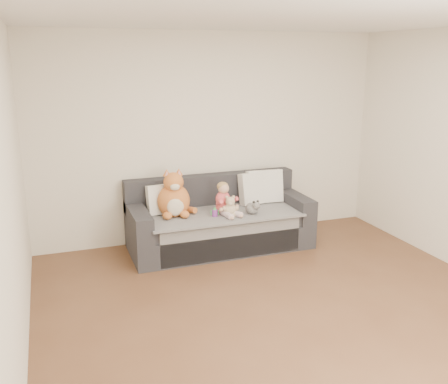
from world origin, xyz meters
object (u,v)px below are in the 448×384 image
(toddler, at_px, (224,201))
(teddy_bear, at_px, (230,208))
(plush_cat, at_px, (174,198))
(sippy_cup, at_px, (215,212))
(sofa, at_px, (219,223))

(toddler, bearing_deg, teddy_bear, -84.40)
(toddler, height_order, teddy_bear, toddler)
(toddler, distance_m, teddy_bear, 0.12)
(toddler, relative_size, plush_cat, 0.68)
(plush_cat, xyz_separation_m, sippy_cup, (0.44, -0.20, -0.16))
(toddler, xyz_separation_m, teddy_bear, (0.04, -0.10, -0.06))
(sofa, relative_size, toddler, 5.50)
(sippy_cup, bearing_deg, sofa, 60.76)
(toddler, relative_size, sippy_cup, 3.54)
(plush_cat, distance_m, teddy_bear, 0.67)
(sofa, relative_size, sippy_cup, 19.49)
(toddler, bearing_deg, sippy_cup, -170.23)
(plush_cat, relative_size, sippy_cup, 5.22)
(sofa, distance_m, toddler, 0.37)
(toddler, distance_m, plush_cat, 0.60)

